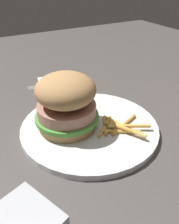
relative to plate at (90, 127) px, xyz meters
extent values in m
plane|color=#47423F|center=(0.03, -0.02, -0.01)|extent=(1.60, 1.60, 0.00)
cylinder|color=silver|center=(0.00, 0.00, 0.00)|extent=(0.27, 0.27, 0.01)
cylinder|color=tan|center=(0.02, 0.04, 0.01)|extent=(0.11, 0.11, 0.02)
cylinder|color=#4C9338|center=(0.02, 0.04, 0.03)|extent=(0.12, 0.12, 0.01)
cylinder|color=tan|center=(0.02, 0.04, 0.04)|extent=(0.11, 0.11, 0.02)
ellipsoid|color=tan|center=(0.02, 0.04, 0.09)|extent=(0.11, 0.11, 0.06)
cylinder|color=gold|center=(-0.05, -0.04, 0.01)|extent=(0.04, 0.06, 0.01)
cylinder|color=gold|center=(-0.02, -0.02, 0.01)|extent=(0.05, 0.06, 0.01)
cylinder|color=gold|center=(-0.03, -0.05, 0.01)|extent=(0.07, 0.03, 0.01)
cylinder|color=gold|center=(-0.04, -0.06, 0.01)|extent=(0.04, 0.08, 0.01)
cylinder|color=gold|center=(-0.03, -0.03, 0.01)|extent=(0.05, 0.03, 0.01)
cylinder|color=#E5B251|center=(-0.05, -0.06, 0.02)|extent=(0.05, 0.07, 0.01)
cylinder|color=gold|center=(-0.06, -0.04, 0.02)|extent=(0.07, 0.05, 0.01)
cylinder|color=#E5B251|center=(-0.06, -0.05, 0.02)|extent=(0.07, 0.04, 0.01)
cube|color=white|center=(0.23, -0.03, -0.01)|extent=(0.13, 0.13, 0.00)
cube|color=silver|center=(0.23, -0.06, 0.00)|extent=(0.03, 0.11, 0.00)
cube|color=silver|center=(0.24, 0.01, 0.00)|extent=(0.03, 0.04, 0.00)
cylinder|color=silver|center=(0.25, 0.04, 0.00)|extent=(0.01, 0.03, 0.00)
cylinder|color=silver|center=(0.24, 0.04, 0.00)|extent=(0.01, 0.03, 0.00)
cylinder|color=silver|center=(0.24, 0.04, 0.00)|extent=(0.01, 0.03, 0.00)
camera|label=1|loc=(-0.34, 0.19, 0.28)|focal=38.06mm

